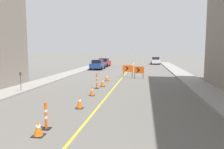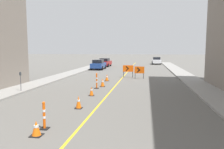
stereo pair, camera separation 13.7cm
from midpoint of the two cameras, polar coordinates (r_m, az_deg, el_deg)
The scene contains 16 objects.
lane_stripe at distance 28.18m, azimuth 3.58°, elevation -0.02°, with size 0.12×53.75×0.01m.
sidewalk_left at distance 29.76m, azimuth -10.60°, elevation 0.35°, with size 2.20×53.75×0.14m.
sidewalk_right at distance 28.44m, azimuth 18.44°, elevation -0.15°, with size 2.20×53.75×0.14m.
traffic_cone_second at distance 8.81m, azimuth -18.75°, elevation -13.19°, with size 0.43×0.43×0.58m.
traffic_cone_third at distance 12.14m, azimuth -8.41°, elevation -7.18°, with size 0.39×0.39×0.70m.
traffic_cone_fourth at distance 15.34m, azimuth -5.13°, elevation -4.33°, with size 0.36×0.36×0.66m.
traffic_cone_fifth at distance 19.02m, azimuth -2.29°, elevation -2.10°, with size 0.43×0.43×0.72m.
traffic_cone_farthest at distance 22.39m, azimuth -1.19°, elevation -0.84°, with size 0.44×0.44×0.69m.
delineator_post_front at distance 9.37m, azimuth -16.90°, elevation -10.64°, with size 0.34×0.34×1.14m.
delineator_post_rear at distance 18.10m, azimuth -3.81°, elevation -1.91°, with size 0.36×0.36×1.28m.
arrow_barricade_primary at distance 25.20m, azimuth 4.39°, elevation 1.46°, with size 1.21×0.16×1.41m.
arrow_barricade_secondary at distance 24.35m, azimuth 7.32°, elevation 1.09°, with size 1.08×0.09×1.35m.
parked_car_curb_near at distance 35.56m, azimuth -3.44°, elevation 2.63°, with size 1.93×4.31×1.59m.
parked_car_curb_mid at distance 41.55m, azimuth -1.78°, elevation 3.19°, with size 2.04×4.39×1.59m.
parked_car_curb_far at distance 49.16m, azimuth 11.62°, elevation 3.58°, with size 1.94×4.33×1.59m.
parking_meter_near_curb at distance 17.61m, azimuth -22.59°, elevation -0.71°, with size 0.12×0.11×1.43m.
Camera 2 is at (2.69, -0.99, 3.20)m, focal length 35.00 mm.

